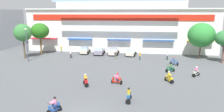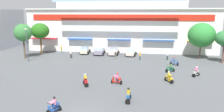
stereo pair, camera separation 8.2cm
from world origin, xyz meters
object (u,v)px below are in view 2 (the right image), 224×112
Objects in this scene: scooter_rider_0 at (54,106)px; pedestrian_2 at (168,55)px; scooter_rider_1 at (196,72)px; parked_car_2 at (114,51)px; scooter_rider_9 at (85,81)px; plaza_tree_2 at (23,33)px; pedestrian_1 at (61,49)px; scooter_rider_2 at (169,78)px; scooter_rider_4 at (170,68)px; pedestrian_0 at (140,55)px; scooter_rider_6 at (128,96)px; pedestrian_3 at (115,55)px; plaza_tree_3 at (201,35)px; streetlamp_near at (27,42)px; parked_car_1 at (99,51)px; parked_car_3 at (131,52)px; plaza_tree_0 at (40,31)px; scooter_rider_8 at (174,62)px; pedestrian_4 at (71,53)px; parked_car_0 at (85,50)px; scooter_rider_7 at (117,79)px.

pedestrian_2 is (12.83, 23.40, 0.31)m from scooter_rider_0.
scooter_rider_1 is 10.56m from pedestrian_2.
parked_car_2 reaches higher than scooter_rider_9.
pedestrian_1 is (5.23, 6.07, -4.17)m from plaza_tree_2.
scooter_rider_2 is 0.93× the size of pedestrian_1.
scooter_rider_4 is 8.94m from pedestrian_0.
scooter_rider_6 is 0.95× the size of pedestrian_1.
pedestrian_3 is at bearing -19.36° from pedestrian_1.
scooter_rider_2 is 10.86m from scooter_rider_9.
streetlamp_near is (-32.54, -6.53, -1.08)m from plaza_tree_3.
parked_car_2 is at bearing 119.55° from scooter_rider_2.
pedestrian_0 is (1.02, 19.24, 0.29)m from scooter_rider_6.
plaza_tree_2 is 26.35m from scooter_rider_0.
scooter_rider_6 is at bearing -38.91° from plaza_tree_2.
pedestrian_0 reaches higher than scooter_rider_4.
parked_car_3 is (6.94, -0.31, -0.08)m from parked_car_1.
scooter_rider_8 is (27.22, -5.49, -4.52)m from plaza_tree_0.
scooter_rider_1 is at bearing -38.99° from parked_car_1.
scooter_rider_6 is (6.55, 3.35, -0.01)m from scooter_rider_0.
pedestrian_4 is at bearing -160.68° from parked_car_3.
pedestrian_2 is 26.68m from streetlamp_near.
scooter_rider_2 is (-7.80, -15.14, -4.10)m from plaza_tree_3.
parked_car_0 is 2.51× the size of scooter_rider_0.
scooter_rider_7 is at bearing -41.61° from plaza_tree_0.
plaza_tree_3 is 25.89m from pedestrian_4.
plaza_tree_2 is 28.44m from scooter_rider_6.
plaza_tree_0 reaches higher than scooter_rider_7.
plaza_tree_2 is 34.81m from plaza_tree_3.
plaza_tree_3 is 7.66m from pedestrian_2.
plaza_tree_0 reaches higher than pedestrian_0.
scooter_rider_9 is 16.66m from pedestrian_0.
scooter_rider_9 is at bearing -96.87° from pedestrian_3.
parked_car_2 is 27.13m from scooter_rider_0.
scooter_rider_1 is 0.24× the size of streetlamp_near.
pedestrian_0 is at bearing 10.43° from streetlamp_near.
plaza_tree_2 is at bearing -176.00° from pedestrian_0.
scooter_rider_0 is at bearing -152.95° from scooter_rider_6.
pedestrian_3 is (7.45, -4.81, 0.17)m from parked_car_0.
plaza_tree_2 reaches higher than pedestrian_0.
parked_car_0 reaches higher than scooter_rider_8.
scooter_rider_9 is 22.64m from pedestrian_1.
pedestrian_3 is (-8.65, 12.40, 0.30)m from scooter_rider_2.
parked_car_0 is at bearing 167.27° from pedestrian_2.
scooter_rider_9 is at bearing 144.80° from scooter_rider_6.
scooter_rider_1 is at bearing -45.16° from parked_car_2.
parked_car_1 reaches higher than scooter_rider_7.
scooter_rider_8 is at bearing -3.10° from plaza_tree_2.
parked_car_2 is 19.79m from scooter_rider_9.
parked_car_1 is at bearing 175.45° from plaza_tree_3.
parked_car_3 is (20.94, 5.61, -4.41)m from plaza_tree_2.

